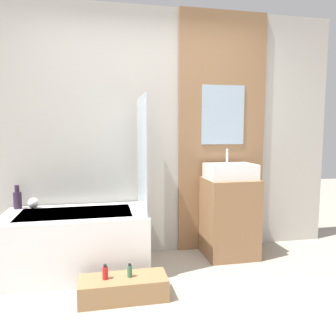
{
  "coord_description": "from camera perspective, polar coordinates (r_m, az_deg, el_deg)",
  "views": [
    {
      "loc": [
        -0.5,
        -1.91,
        1.32
      ],
      "look_at": [
        0.04,
        0.7,
        1.02
      ],
      "focal_mm": 35.0,
      "sensor_mm": 36.0,
      "label": 1
    }
  ],
  "objects": [
    {
      "name": "wall_tiled_back",
      "position": [
        3.52,
        -3.49,
        6.07
      ],
      "size": [
        4.2,
        0.06,
        2.6
      ],
      "primitive_type": "cube",
      "color": "#B7B2A8",
      "rests_on": "ground_plane"
    },
    {
      "name": "wall_wood_accent",
      "position": [
        3.68,
        9.4,
        6.16
      ],
      "size": [
        0.98,
        0.04,
        2.6
      ],
      "color": "#8E6642",
      "rests_on": "ground_plane"
    },
    {
      "name": "bathtub",
      "position": [
        3.26,
        -15.62,
        -12.3
      ],
      "size": [
        1.3,
        0.71,
        0.57
      ],
      "color": "white",
      "rests_on": "ground_plane"
    },
    {
      "name": "glass_shower_screen",
      "position": [
        3.09,
        -4.55,
        2.45
      ],
      "size": [
        0.01,
        0.63,
        1.07
      ],
      "primitive_type": "cube",
      "color": "silver",
      "rests_on": "bathtub"
    },
    {
      "name": "wooden_step_bench",
      "position": [
        2.78,
        -7.78,
        -20.0
      ],
      "size": [
        0.69,
        0.28,
        0.17
      ],
      "primitive_type": "cube",
      "color": "#997047",
      "rests_on": "ground_plane"
    },
    {
      "name": "vanity_cabinet",
      "position": [
        3.56,
        10.63,
        -8.45
      ],
      "size": [
        0.52,
        0.48,
        0.83
      ],
      "primitive_type": "cube",
      "color": "#8E6642",
      "rests_on": "ground_plane"
    },
    {
      "name": "sink",
      "position": [
        3.47,
        10.8,
        -0.55
      ],
      "size": [
        0.5,
        0.36,
        0.31
      ],
      "color": "white",
      "rests_on": "vanity_cabinet"
    },
    {
      "name": "vase_tall_dark",
      "position": [
        3.51,
        -24.74,
        -4.95
      ],
      "size": [
        0.08,
        0.08,
        0.23
      ],
      "color": "#2D1E33",
      "rests_on": "bathtub"
    },
    {
      "name": "vase_round_light",
      "position": [
        3.47,
        -22.4,
        -5.66
      ],
      "size": [
        0.1,
        0.1,
        0.1
      ],
      "primitive_type": "sphere",
      "color": "white",
      "rests_on": "bathtub"
    },
    {
      "name": "bottle_soap_primary",
      "position": [
        2.72,
        -10.88,
        -17.46
      ],
      "size": [
        0.04,
        0.04,
        0.12
      ],
      "color": "red",
      "rests_on": "wooden_step_bench"
    },
    {
      "name": "bottle_soap_secondary",
      "position": [
        2.73,
        -6.68,
        -17.38
      ],
      "size": [
        0.04,
        0.04,
        0.11
      ],
      "color": "#38704C",
      "rests_on": "wooden_step_bench"
    }
  ]
}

